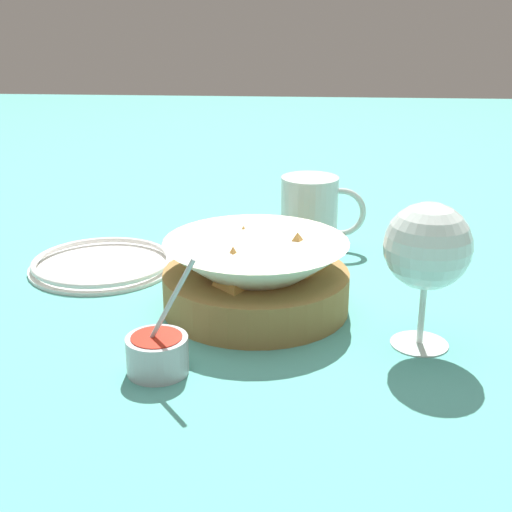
# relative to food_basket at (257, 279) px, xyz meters

# --- Properties ---
(ground_plane) EXTENTS (4.00, 4.00, 0.00)m
(ground_plane) POSITION_rel_food_basket_xyz_m (0.01, -0.01, -0.04)
(ground_plane) COLOR teal
(food_basket) EXTENTS (0.23, 0.23, 0.10)m
(food_basket) POSITION_rel_food_basket_xyz_m (0.00, 0.00, 0.00)
(food_basket) COLOR olive
(food_basket) RESTS_ON ground_plane
(sauce_cup) EXTENTS (0.07, 0.06, 0.13)m
(sauce_cup) POSITION_rel_food_basket_xyz_m (-0.09, -0.17, -0.02)
(sauce_cup) COLOR #B7B7BC
(sauce_cup) RESTS_ON ground_plane
(wine_glass) EXTENTS (0.09, 0.09, 0.16)m
(wine_glass) POSITION_rel_food_basket_xyz_m (0.19, -0.08, 0.07)
(wine_glass) COLOR silver
(wine_glass) RESTS_ON ground_plane
(beer_mug) EXTENTS (0.13, 0.09, 0.11)m
(beer_mug) POSITION_rel_food_basket_xyz_m (0.06, 0.23, 0.01)
(beer_mug) COLOR silver
(beer_mug) RESTS_ON ground_plane
(side_plate) EXTENTS (0.20, 0.20, 0.01)m
(side_plate) POSITION_rel_food_basket_xyz_m (-0.23, 0.12, -0.03)
(side_plate) COLOR white
(side_plate) RESTS_ON ground_plane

